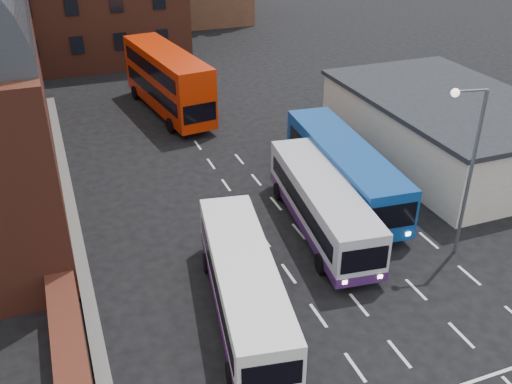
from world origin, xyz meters
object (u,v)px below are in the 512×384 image
object	(u,v)px
bus_white_outbound	(244,283)
bus_white_inbound	(322,202)
street_lamp	(467,159)
bus_blue	(343,166)
bus_red_double	(167,81)

from	to	relation	value
bus_white_outbound	bus_white_inbound	size ratio (longest dim) A/B	0.97
bus_white_outbound	street_lamp	bearing A→B (deg)	13.03
bus_blue	bus_red_double	world-z (taller)	bus_red_double
bus_blue	street_lamp	size ratio (longest dim) A/B	1.42
bus_red_double	street_lamp	distance (m)	25.95
bus_white_outbound	bus_white_inbound	bearing A→B (deg)	48.15
bus_white_outbound	bus_red_double	world-z (taller)	bus_red_double
bus_white_inbound	street_lamp	world-z (taller)	street_lamp
bus_red_double	street_lamp	size ratio (longest dim) A/B	1.47
bus_blue	street_lamp	distance (m)	8.21
bus_red_double	street_lamp	world-z (taller)	street_lamp
bus_blue	bus_red_double	bearing A→B (deg)	-64.84
bus_white_outbound	street_lamp	distance (m)	11.83
bus_white_inbound	street_lamp	bearing A→B (deg)	148.09
bus_white_inbound	street_lamp	xyz separation A→B (m)	(5.19, -4.17, 3.47)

